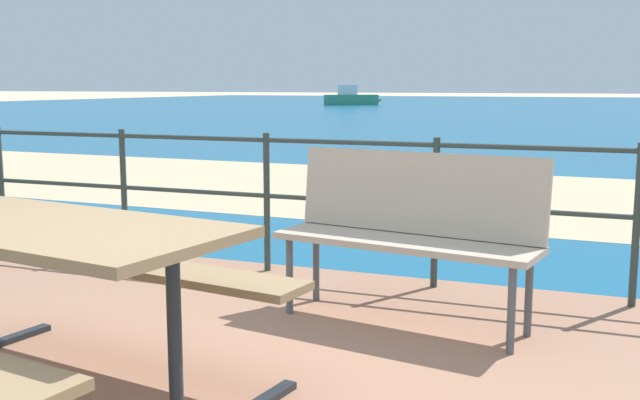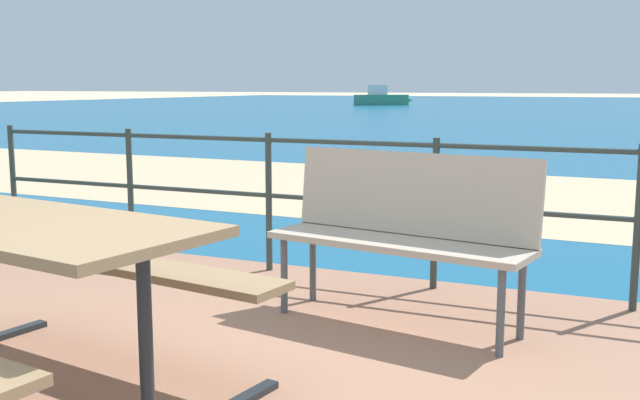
# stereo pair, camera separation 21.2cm
# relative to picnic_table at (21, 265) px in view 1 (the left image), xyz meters

# --- Properties ---
(sea_water) EXTENTS (90.00, 90.00, 0.01)m
(sea_water) POSITION_rel_picnic_table_xyz_m (0.48, 40.01, -0.65)
(sea_water) COLOR #145B84
(sea_water) RESTS_ON ground
(beach_strip) EXTENTS (54.12, 6.34, 0.01)m
(beach_strip) POSITION_rel_picnic_table_xyz_m (0.48, 6.98, -0.65)
(beach_strip) COLOR tan
(beach_strip) RESTS_ON ground
(picnic_table) EXTENTS (1.98, 1.71, 0.78)m
(picnic_table) POSITION_rel_picnic_table_xyz_m (0.00, 0.00, 0.00)
(picnic_table) COLOR #8C704C
(picnic_table) RESTS_ON patio_paving
(park_bench) EXTENTS (1.48, 0.65, 0.92)m
(park_bench) POSITION_rel_picnic_table_xyz_m (1.10, 1.70, -0.05)
(park_bench) COLOR tan
(park_bench) RESTS_ON patio_paving
(railing_fence) EXTENTS (5.94, 0.04, 0.96)m
(railing_fence) POSITION_rel_picnic_table_xyz_m (0.48, 2.43, 0.01)
(railing_fence) COLOR #2D3833
(railing_fence) RESTS_ON patio_paving
(boat_mid) EXTENTS (3.61, 3.14, 1.31)m
(boat_mid) POSITION_rel_picnic_table_xyz_m (-14.26, 45.40, -0.20)
(boat_mid) COLOR #338466
(boat_mid) RESTS_ON sea_water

